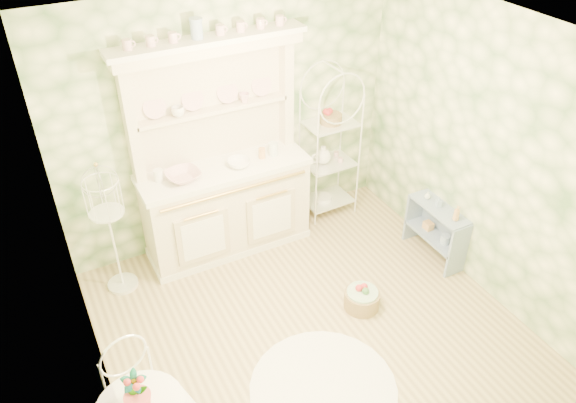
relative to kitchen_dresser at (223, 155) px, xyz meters
name	(u,v)px	position (x,y,z in m)	size (l,w,h in m)	color
floor	(313,331)	(0.20, -1.52, -1.15)	(3.60, 3.60, 0.00)	tan
ceiling	(324,45)	(0.20, -1.52, 1.56)	(3.60, 3.60, 0.00)	white
wall_left	(83,287)	(-1.60, -1.52, 0.21)	(3.60, 3.60, 0.00)	#F2F2C2
wall_right	(489,159)	(2.00, -1.52, 0.21)	(3.60, 3.60, 0.00)	#F2F2C2
wall_back	(229,121)	(0.20, 0.28, 0.21)	(3.60, 3.60, 0.00)	#F2F2C2
wall_front	(480,383)	(0.20, -3.32, 0.21)	(3.60, 3.60, 0.00)	#F2F2C2
kitchen_dresser	(223,155)	(0.00, 0.00, 0.00)	(1.87, 0.61, 2.29)	#EDE1C6
bakers_rack	(330,138)	(1.30, 0.08, -0.18)	(0.60, 0.43, 1.93)	white
side_shelf	(436,232)	(1.88, -1.17, -0.84)	(0.26, 0.71, 0.61)	#7E93B0
birdcage_stand	(110,227)	(-1.21, -0.10, -0.40)	(0.35, 0.35, 1.50)	white
floor_basket	(362,299)	(0.77, -1.47, -1.05)	(0.30, 0.30, 0.20)	#94794E
lace_rug	(323,388)	(-0.04, -2.11, -1.14)	(1.24, 1.24, 0.01)	white
bowl_floral	(183,179)	(-0.43, -0.04, -0.13)	(0.33, 0.33, 0.08)	white
bowl_white	(239,166)	(0.14, -0.06, -0.13)	(0.23, 0.23, 0.07)	white
cup_left	(178,113)	(-0.35, 0.16, 0.47)	(0.12, 0.12, 0.10)	white
cup_right	(244,99)	(0.33, 0.16, 0.47)	(0.10, 0.10, 0.09)	white
potted_geranium	(136,393)	(-1.48, -2.11, -0.30)	(0.17, 0.11, 0.32)	#3F7238
bottle_amber	(456,214)	(1.88, -1.39, -0.46)	(0.07, 0.07, 0.17)	tan
bottle_blue	(439,203)	(1.88, -1.13, -0.49)	(0.05, 0.05, 0.11)	#8CA5C1
bottle_glass	(427,196)	(1.87, -0.97, -0.50)	(0.07, 0.07, 0.09)	silver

